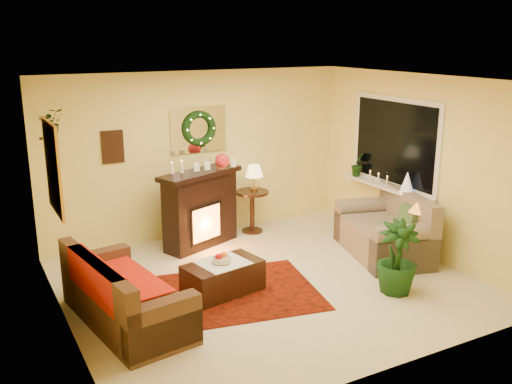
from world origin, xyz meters
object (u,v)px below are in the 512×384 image
loveseat (384,227)px  coffee_table (223,277)px  fireplace (200,211)px  sofa (126,286)px  side_table_round (252,213)px  end_table_square (415,245)px

loveseat → coffee_table: bearing=-163.0°
fireplace → loveseat: size_ratio=0.75×
fireplace → loveseat: 2.73m
sofa → coffee_table: size_ratio=1.96×
loveseat → side_table_round: (-1.21, 1.79, -0.10)m
loveseat → end_table_square: 0.52m
fireplace → coffee_table: size_ratio=1.26×
fireplace → end_table_square: size_ratio=2.21×
loveseat → side_table_round: loveseat is taller
loveseat → coffee_table: loveseat is taller
sofa → fireplace: fireplace is taller
loveseat → end_table_square: loveseat is taller
end_table_square → fireplace: bearing=139.0°
sofa → loveseat: (3.87, 0.24, -0.01)m
fireplace → end_table_square: 3.16m
coffee_table → loveseat: bearing=-8.8°
sofa → end_table_square: size_ratio=3.45×
side_table_round → end_table_square: bearing=-58.3°
end_table_square → sofa: bearing=176.8°
fireplace → sofa: bearing=-153.3°
fireplace → end_table_square: fireplace is taller
loveseat → coffee_table: 2.62m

